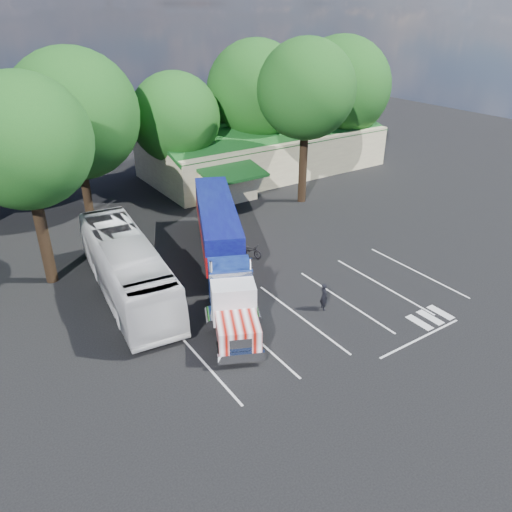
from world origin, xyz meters
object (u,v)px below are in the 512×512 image
semi_truck (221,239)px  bicycle (251,250)px  tour_bus (127,267)px  silver_sedan (238,183)px  woman (324,296)px

semi_truck → bicycle: size_ratio=9.83×
tour_bus → silver_sedan: bearing=44.9°
semi_truck → tour_bus: 6.19m
tour_bus → bicycle: bearing=7.1°
tour_bus → silver_sedan: size_ratio=2.82×
tour_bus → silver_sedan: 19.62m
semi_truck → bicycle: (2.64, 0.54, -1.72)m
semi_truck → bicycle: semi_truck is taller
bicycle → tour_bus: 8.90m
woman → tour_bus: tour_bus is taller
silver_sedan → semi_truck: bearing=148.6°
semi_truck → woman: semi_truck is taller
woman → silver_sedan: woman is taller
tour_bus → silver_sedan: tour_bus is taller
bicycle → tour_bus: tour_bus is taller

